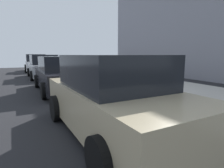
# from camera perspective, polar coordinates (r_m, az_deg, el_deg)

# --- Properties ---
(ground_plane) EXTENTS (40.00, 40.00, 0.00)m
(ground_plane) POSITION_cam_1_polar(r_m,az_deg,el_deg) (7.78, -0.38, -3.18)
(ground_plane) COLOR black
(sidewalk_curb) EXTENTS (18.00, 5.00, 0.14)m
(sidewalk_curb) POSITION_cam_1_polar(r_m,az_deg,el_deg) (9.15, 13.72, -1.14)
(sidewalk_curb) COLOR #ADA89E
(sidewalk_curb) RESTS_ON ground_plane
(suitcase_black_0) EXTENTS (0.41, 0.23, 0.71)m
(suitcase_black_0) POSITION_cam_1_polar(r_m,az_deg,el_deg) (5.79, 17.87, -3.16)
(suitcase_black_0) COLOR black
(suitcase_black_0) RESTS_ON sidewalk_curb
(suitcase_navy_1) EXTENTS (0.45, 0.28, 0.82)m
(suitcase_navy_1) POSITION_cam_1_polar(r_m,az_deg,el_deg) (6.15, 14.15, -2.91)
(suitcase_navy_1) COLOR navy
(suitcase_navy_1) RESTS_ON sidewalk_curb
(suitcase_teal_2) EXTENTS (0.43, 0.26, 0.80)m
(suitcase_teal_2) POSITION_cam_1_polar(r_m,az_deg,el_deg) (6.62, 11.82, -1.77)
(suitcase_teal_2) COLOR #0F606B
(suitcase_teal_2) RESTS_ON sidewalk_curb
(suitcase_red_3) EXTENTS (0.38, 0.25, 0.84)m
(suitcase_red_3) POSITION_cam_1_polar(r_m,az_deg,el_deg) (7.01, 9.32, -1.13)
(suitcase_red_3) COLOR red
(suitcase_red_3) RESTS_ON sidewalk_curb
(suitcase_olive_4) EXTENTS (0.43, 0.24, 0.77)m
(suitcase_olive_4) POSITION_cam_1_polar(r_m,az_deg,el_deg) (7.35, 6.38, -0.59)
(suitcase_olive_4) COLOR #59601E
(suitcase_olive_4) RESTS_ON sidewalk_curb
(suitcase_maroon_5) EXTENTS (0.50, 0.22, 0.86)m
(suitcase_maroon_5) POSITION_cam_1_polar(r_m,az_deg,el_deg) (7.83, 4.37, 0.36)
(suitcase_maroon_5) COLOR maroon
(suitcase_maroon_5) RESTS_ON sidewalk_curb
(suitcase_silver_6) EXTENTS (0.37, 0.24, 0.76)m
(suitcase_silver_6) POSITION_cam_1_polar(r_m,az_deg,el_deg) (8.23, 2.07, 0.98)
(suitcase_silver_6) COLOR #9EA0A8
(suitcase_silver_6) RESTS_ON sidewalk_curb
(fire_hydrant) EXTENTS (0.39, 0.21, 0.81)m
(fire_hydrant) POSITION_cam_1_polar(r_m,az_deg,el_deg) (8.88, 0.14, 2.03)
(fire_hydrant) COLOR #D89E0C
(fire_hydrant) RESTS_ON sidewalk_curb
(bollard_post) EXTENTS (0.13, 0.13, 0.93)m
(bollard_post) POSITION_cam_1_polar(r_m,az_deg,el_deg) (9.30, -2.27, 2.60)
(bollard_post) COLOR brown
(bollard_post) RESTS_ON sidewalk_curb
(parked_car_beige_0) EXTENTS (4.26, 2.09, 1.64)m
(parked_car_beige_0) POSITION_cam_1_polar(r_m,az_deg,el_deg) (3.87, 0.23, -4.13)
(parked_car_beige_0) COLOR tan
(parked_car_beige_0) RESTS_ON ground_plane
(parked_car_charcoal_1) EXTENTS (4.53, 1.99, 1.57)m
(parked_car_charcoal_1) POSITION_cam_1_polar(r_m,az_deg,el_deg) (8.76, -15.71, 2.74)
(parked_car_charcoal_1) COLOR black
(parked_car_charcoal_1) RESTS_ON ground_plane
(parked_car_silver_2) EXTENTS (4.49, 2.06, 1.64)m
(parked_car_silver_2) POSITION_cam_1_polar(r_m,az_deg,el_deg) (14.23, -20.30, 4.93)
(parked_car_silver_2) COLOR #B2B5BA
(parked_car_silver_2) RESTS_ON ground_plane
(parked_car_white_3) EXTENTS (4.43, 2.19, 1.68)m
(parked_car_white_3) POSITION_cam_1_polar(r_m,az_deg,el_deg) (20.01, -22.41, 5.89)
(parked_car_white_3) COLOR silver
(parked_car_white_3) RESTS_ON ground_plane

